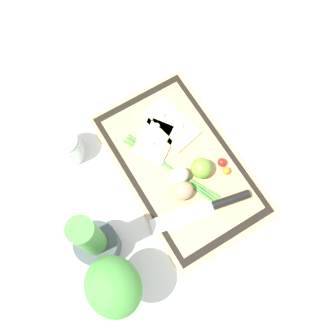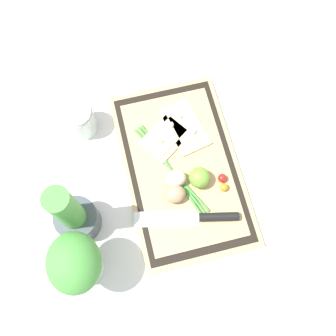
{
  "view_description": "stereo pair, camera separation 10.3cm",
  "coord_description": "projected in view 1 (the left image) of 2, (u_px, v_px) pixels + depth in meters",
  "views": [
    {
      "loc": [
        -0.29,
        0.21,
        1.0
      ],
      "look_at": [
        0.0,
        0.04,
        0.03
      ],
      "focal_mm": 42.0,
      "sensor_mm": 36.0,
      "label": 1
    },
    {
      "loc": [
        -0.33,
        0.12,
        1.0
      ],
      "look_at": [
        0.0,
        0.04,
        0.03
      ],
      "focal_mm": 42.0,
      "sensor_mm": 36.0,
      "label": 2
    }
  ],
  "objects": [
    {
      "name": "egg_brown",
      "position": [
        183.0,
        191.0,
        1.0
      ],
      "size": [
        0.05,
        0.06,
        0.05
      ],
      "primitive_type": "ellipsoid",
      "color": "tan",
      "rests_on": "cutting_board"
    },
    {
      "name": "pizza_slice_far",
      "position": [
        156.0,
        137.0,
        1.07
      ],
      "size": [
        0.16,
        0.17,
        0.02
      ],
      "color": "beige",
      "rests_on": "cutting_board"
    },
    {
      "name": "sauce_jar",
      "position": [
        66.0,
        147.0,
        1.04
      ],
      "size": [
        0.09,
        0.09,
        0.1
      ],
      "color": "silver",
      "rests_on": "ground_plane"
    },
    {
      "name": "ground_plane",
      "position": [
        180.0,
        165.0,
        1.07
      ],
      "size": [
        6.0,
        6.0,
        0.0
      ],
      "primitive_type": "plane",
      "color": "silver"
    },
    {
      "name": "scallion_bunch",
      "position": [
        171.0,
        168.0,
        1.04
      ],
      "size": [
        0.29,
        0.14,
        0.01
      ],
      "color": "#47933D",
      "rests_on": "cutting_board"
    },
    {
      "name": "pizza_slice_near",
      "position": [
        170.0,
        123.0,
        1.08
      ],
      "size": [
        0.17,
        0.12,
        0.02
      ],
      "color": "beige",
      "rests_on": "cutting_board"
    },
    {
      "name": "cherry_tomato_red",
      "position": [
        222.0,
        162.0,
        1.04
      ],
      "size": [
        0.02,
        0.02,
        0.02
      ],
      "primitive_type": "sphere",
      "color": "red",
      "rests_on": "cutting_board"
    },
    {
      "name": "herb_glass",
      "position": [
        115.0,
        287.0,
        0.85
      ],
      "size": [
        0.14,
        0.12,
        0.2
      ],
      "color": "silver",
      "rests_on": "ground_plane"
    },
    {
      "name": "cutting_board",
      "position": [
        180.0,
        164.0,
        1.06
      ],
      "size": [
        0.51,
        0.3,
        0.02
      ],
      "color": "tan",
      "rests_on": "ground_plane"
    },
    {
      "name": "egg_pink",
      "position": [
        179.0,
        176.0,
        1.02
      ],
      "size": [
        0.05,
        0.06,
        0.05
      ],
      "primitive_type": "ellipsoid",
      "color": "beige",
      "rests_on": "cutting_board"
    },
    {
      "name": "knife",
      "position": [
        217.0,
        205.0,
        1.01
      ],
      "size": [
        0.09,
        0.27,
        0.02
      ],
      "color": "silver",
      "rests_on": "cutting_board"
    },
    {
      "name": "cherry_tomato_yellow",
      "position": [
        226.0,
        170.0,
        1.03
      ],
      "size": [
        0.02,
        0.02,
        0.02
      ],
      "primitive_type": "sphere",
      "color": "orange",
      "rests_on": "cutting_board"
    },
    {
      "name": "herb_pot",
      "position": [
        94.0,
        242.0,
        0.91
      ],
      "size": [
        0.11,
        0.11,
        0.25
      ],
      "color": "#3D474C",
      "rests_on": "ground_plane"
    },
    {
      "name": "lime",
      "position": [
        201.0,
        168.0,
        1.02
      ],
      "size": [
        0.06,
        0.06,
        0.06
      ],
      "primitive_type": "sphere",
      "color": "#70A838",
      "rests_on": "cutting_board"
    }
  ]
}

